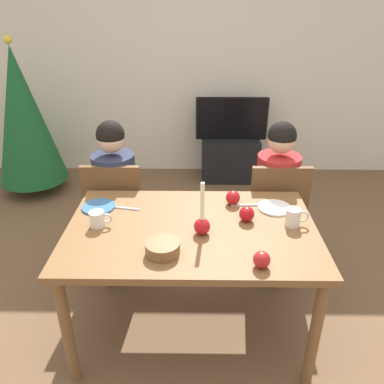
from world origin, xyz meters
TOP-DOWN VIEW (x-y plane):
  - ground_plane at (0.00, 0.00)m, footprint 7.68×7.68m
  - back_wall at (0.00, 2.60)m, footprint 6.40×0.10m
  - dining_table at (0.00, 0.00)m, footprint 1.40×0.90m
  - chair_left at (-0.56, 0.61)m, footprint 0.40×0.40m
  - chair_right at (0.60, 0.61)m, footprint 0.40×0.40m
  - person_left_child at (-0.56, 0.64)m, footprint 0.30×0.30m
  - person_right_child at (0.60, 0.64)m, footprint 0.30×0.30m
  - tv_stand at (0.41, 2.30)m, footprint 0.64×0.40m
  - tv at (0.41, 2.30)m, footprint 0.79×0.05m
  - christmas_tree at (-1.72, 1.95)m, footprint 0.70×0.70m
  - candle_centerpiece at (0.06, -0.06)m, footprint 0.09×0.09m
  - plate_left at (-0.57, 0.22)m, footprint 0.20×0.20m
  - plate_right at (0.50, 0.22)m, footprint 0.20×0.20m
  - mug_left at (-0.52, 0.01)m, footprint 0.13×0.08m
  - mug_right at (0.57, 0.03)m, footprint 0.13×0.08m
  - fork_left at (-0.41, 0.21)m, footprint 0.18×0.05m
  - fork_right at (0.33, 0.25)m, footprint 0.18×0.03m
  - bowl_walnuts at (-0.14, -0.25)m, footprint 0.17×0.17m
  - apple_near_candle at (0.31, 0.07)m, footprint 0.09×0.09m
  - apple_by_left_plate at (0.34, -0.35)m, footprint 0.08×0.08m
  - apple_by_right_mug at (0.25, 0.27)m, footprint 0.09×0.09m

SIDE VIEW (x-z plane):
  - ground_plane at x=0.00m, z-range 0.00..0.00m
  - tv_stand at x=0.41m, z-range 0.00..0.48m
  - chair_left at x=-0.56m, z-range 0.06..0.96m
  - chair_right at x=0.60m, z-range 0.06..0.96m
  - person_left_child at x=-0.56m, z-range -0.02..1.16m
  - person_right_child at x=0.60m, z-range -0.02..1.16m
  - dining_table at x=0.00m, z-range 0.29..1.04m
  - tv at x=0.41m, z-range 0.48..0.94m
  - fork_left at x=-0.41m, z-range 0.75..0.76m
  - fork_right at x=0.33m, z-range 0.75..0.76m
  - plate_left at x=-0.57m, z-range 0.75..0.76m
  - plate_right at x=0.50m, z-range 0.75..0.76m
  - bowl_walnuts at x=-0.14m, z-range 0.75..0.81m
  - apple_by_left_plate at x=0.34m, z-range 0.75..0.83m
  - apple_by_right_mug at x=0.25m, z-range 0.75..0.84m
  - apple_near_candle at x=0.31m, z-range 0.75..0.84m
  - mug_left at x=-0.52m, z-range 0.75..0.84m
  - mug_right at x=0.57m, z-range 0.75..0.85m
  - candle_centerpiece at x=0.06m, z-range 0.66..0.97m
  - christmas_tree at x=-1.72m, z-range 0.03..1.62m
  - back_wall at x=0.00m, z-range 0.00..2.60m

